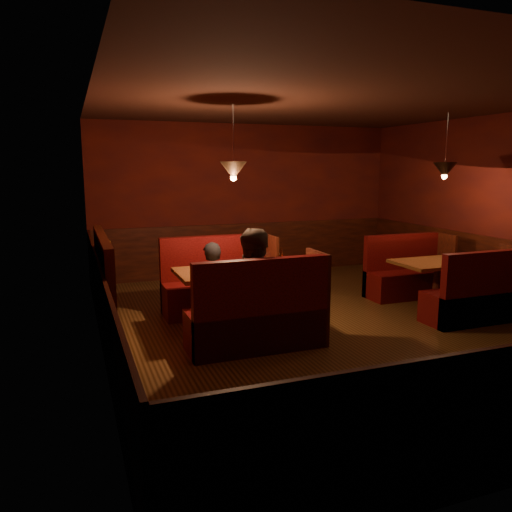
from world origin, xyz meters
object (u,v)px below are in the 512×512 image
object	(u,v)px
main_bench_far	(219,288)
second_bench_near	(477,300)
second_bench_far	(407,277)
diner_a	(212,268)
diner_b	(258,272)
main_bench_near	(260,321)
second_table	(438,273)
main_table	(235,283)

from	to	relation	value
main_bench_far	second_bench_near	distance (m)	3.59
second_bench_far	diner_a	bearing A→B (deg)	-179.15
main_bench_far	diner_b	bearing A→B (deg)	-87.41
main_bench_near	second_bench_near	world-z (taller)	main_bench_near
second_table	diner_b	world-z (taller)	diner_b
main_table	second_bench_far	size ratio (longest dim) A/B	1.04
second_table	second_bench_far	bearing A→B (deg)	87.80
second_table	second_bench_far	xyz separation A→B (m)	(0.03, 0.76, -0.21)
second_table	diner_b	bearing A→B (deg)	-171.11
main_bench_far	second_table	size ratio (longest dim) A/B	1.27
main_bench_near	second_bench_far	world-z (taller)	main_bench_near
second_bench_far	second_table	bearing A→B (deg)	-92.20
diner_a	second_table	bearing A→B (deg)	-168.01
main_bench_far	main_bench_near	xyz separation A→B (m)	(0.00, -1.67, 0.00)
second_bench_near	diner_b	bearing A→B (deg)	174.68
main_bench_far	second_bench_near	bearing A→B (deg)	-28.92
main_bench_near	second_bench_near	bearing A→B (deg)	-1.17
second_bench_far	diner_a	xyz separation A→B (m)	(-3.31, -0.05, 0.39)
main_bench_near	second_bench_far	size ratio (longest dim) A/B	1.15
second_table	diner_b	distance (m)	3.10
second_table	second_bench_far	size ratio (longest dim) A/B	0.90
main_table	diner_b	size ratio (longest dim) A/B	0.85
main_bench_near	diner_a	distance (m)	1.47
diner_a	diner_b	distance (m)	1.22
main_bench_far	second_bench_far	bearing A→B (deg)	-3.82
second_bench_near	second_bench_far	bearing A→B (deg)	90.00
second_table	second_bench_near	distance (m)	0.79
main_bench_far	second_bench_far	size ratio (longest dim) A/B	1.15
diner_a	main_bench_near	bearing A→B (deg)	121.05
main_table	second_bench_near	distance (m)	3.29
main_table	main_bench_far	bearing A→B (deg)	88.89
second_bench_far	main_bench_near	bearing A→B (deg)	-155.04
diner_b	main_table	bearing A→B (deg)	116.73
main_bench_far	second_table	xyz separation A→B (m)	(3.11, -0.97, 0.18)
main_bench_far	diner_a	bearing A→B (deg)	-122.98
main_bench_far	second_bench_far	distance (m)	3.15
main_bench_near	diner_a	xyz separation A→B (m)	(-0.17, 1.41, 0.36)
main_table	main_bench_near	world-z (taller)	main_bench_near
diner_a	second_bench_far	bearing A→B (deg)	-154.89
second_bench_near	main_bench_near	bearing A→B (deg)	178.83
main_bench_far	second_bench_far	xyz separation A→B (m)	(3.14, -0.21, -0.03)
main_bench_far	diner_b	distance (m)	1.54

